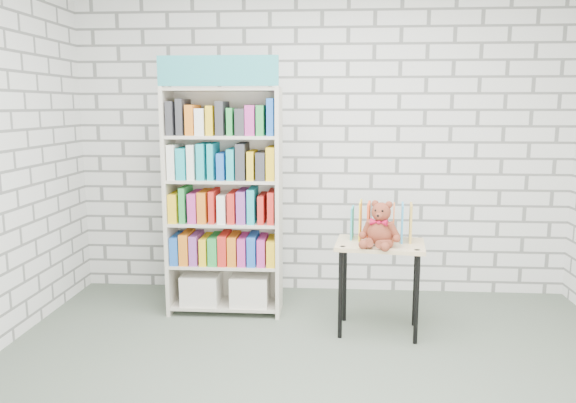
{
  "coord_description": "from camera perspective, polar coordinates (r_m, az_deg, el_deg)",
  "views": [
    {
      "loc": [
        0.06,
        -3.16,
        1.72
      ],
      "look_at": [
        -0.23,
        0.95,
        1.02
      ],
      "focal_mm": 35.0,
      "sensor_mm": 36.0,
      "label": 1
    }
  ],
  "objects": [
    {
      "name": "display_table",
      "position": [
        4.32,
        9.31,
        -5.42
      ],
      "size": [
        0.71,
        0.53,
        0.71
      ],
      "color": "tan",
      "rests_on": "ground"
    },
    {
      "name": "teddy_bear",
      "position": [
        4.17,
        9.34,
        -2.68
      ],
      "size": [
        0.31,
        0.3,
        0.34
      ],
      "color": "maroon",
      "rests_on": "display_table"
    },
    {
      "name": "table_books",
      "position": [
        4.37,
        9.44,
        -2.09
      ],
      "size": [
        0.48,
        0.26,
        0.27
      ],
      "color": "teal",
      "rests_on": "display_table"
    },
    {
      "name": "ground",
      "position": [
        3.6,
        2.7,
        -18.92
      ],
      "size": [
        4.5,
        4.5,
        0.0
      ],
      "primitive_type": "plane",
      "color": "#4E594B",
      "rests_on": "ground"
    },
    {
      "name": "room_shell",
      "position": [
        3.16,
        2.97,
        10.78
      ],
      "size": [
        4.52,
        4.02,
        2.81
      ],
      "color": "silver",
      "rests_on": "ground"
    },
    {
      "name": "bookshelf",
      "position": [
        4.66,
        -6.48,
        0.18
      ],
      "size": [
        0.94,
        0.36,
        2.1
      ],
      "color": "beige",
      "rests_on": "ground"
    }
  ]
}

